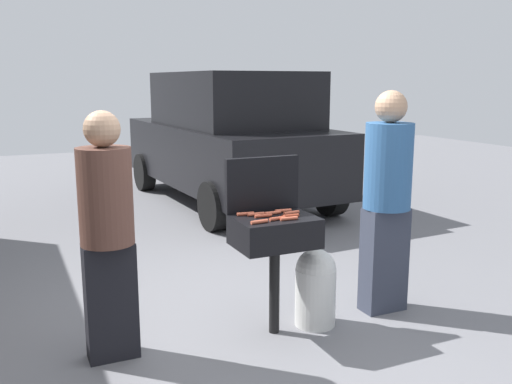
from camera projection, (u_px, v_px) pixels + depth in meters
name	position (u px, v px, depth m)	size (l,w,h in m)	color
ground_plane	(238.00, 333.00, 4.29)	(24.00, 24.00, 0.00)	slate
bbq_grill	(275.00, 236.00, 4.17)	(0.60, 0.44, 0.91)	black
grill_lid_open	(262.00, 184.00, 4.30)	(0.60, 0.05, 0.42)	black
hot_dog_0	(263.00, 216.00, 4.13)	(0.03, 0.03, 0.13)	#B74C33
hot_dog_1	(273.00, 213.00, 4.22)	(0.03, 0.03, 0.13)	#C6593D
hot_dog_2	(259.00, 222.00, 3.95)	(0.03, 0.03, 0.13)	#C6593D
hot_dog_3	(291.00, 213.00, 4.23)	(0.03, 0.03, 0.13)	#C6593D
hot_dog_4	(290.00, 216.00, 4.13)	(0.03, 0.03, 0.13)	#AD4228
hot_dog_5	(289.00, 219.00, 4.05)	(0.03, 0.03, 0.13)	#C6593D
hot_dog_6	(277.00, 219.00, 4.05)	(0.03, 0.03, 0.13)	#B74C33
hot_dog_7	(283.00, 211.00, 4.29)	(0.03, 0.03, 0.13)	#C6593D
hot_dog_8	(245.00, 214.00, 4.19)	(0.03, 0.03, 0.13)	#C6593D
hot_dog_9	(256.00, 214.00, 4.18)	(0.03, 0.03, 0.13)	#C6593D
propane_tank	(316.00, 286.00, 4.39)	(0.32, 0.32, 0.62)	silver
person_left	(107.00, 228.00, 3.75)	(0.36, 0.36, 1.71)	black
person_right	(387.00, 194.00, 4.55)	(0.38, 0.38, 1.82)	#333847
parked_minivan	(229.00, 138.00, 8.74)	(2.23, 4.50, 2.02)	black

